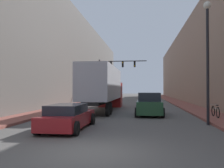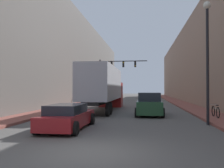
{
  "view_description": "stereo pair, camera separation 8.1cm",
  "coord_description": "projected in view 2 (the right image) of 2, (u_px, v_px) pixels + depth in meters",
  "views": [
    {
      "loc": [
        1.67,
        -7.9,
        2.05
      ],
      "look_at": [
        -0.62,
        10.18,
        2.39
      ],
      "focal_mm": 40.0,
      "sensor_mm": 36.0,
      "label": 1
    },
    {
      "loc": [
        1.75,
        -7.88,
        2.05
      ],
      "look_at": [
        -0.62,
        10.18,
        2.39
      ],
      "focal_mm": 40.0,
      "sensor_mm": 36.0,
      "label": 2
    }
  ],
  "objects": [
    {
      "name": "sidewalk_right",
      "position": [
        178.0,
        102.0,
        36.89
      ],
      "size": [
        2.28,
        80.0,
        0.15
      ],
      "color": "brown",
      "rests_on": "ground"
    },
    {
      "name": "street_lamp",
      "position": [
        207.0,
        46.0,
        14.14
      ],
      "size": [
        0.44,
        0.44,
        7.03
      ],
      "color": "black",
      "rests_on": "ground"
    },
    {
      "name": "parked_bicycle",
      "position": [
        216.0,
        111.0,
        16.6
      ],
      "size": [
        0.44,
        1.82,
        0.86
      ],
      "color": "black",
      "rests_on": "sidewalk_right"
    },
    {
      "name": "building_left",
      "position": [
        65.0,
        59.0,
        39.27
      ],
      "size": [
        6.0,
        80.0,
        13.5
      ],
      "color": "#66605B",
      "rests_on": "ground"
    },
    {
      "name": "building_right",
      "position": [
        206.0,
        63.0,
        36.46
      ],
      "size": [
        6.0,
        80.0,
        11.65
      ],
      "color": "#997A66",
      "rests_on": "ground"
    },
    {
      "name": "suv_car",
      "position": [
        149.0,
        105.0,
        19.21
      ],
      "size": [
        2.09,
        4.52,
        1.75
      ],
      "color": "#234C2D",
      "rests_on": "ground"
    },
    {
      "name": "sedan_car",
      "position": [
        68.0,
        117.0,
        12.64
      ],
      "size": [
        1.99,
        4.79,
        1.26
      ],
      "color": "maroon",
      "rests_on": "ground"
    },
    {
      "name": "traffic_signal_gantry",
      "position": [
        113.0,
        71.0,
        39.45
      ],
      "size": [
        7.56,
        0.35,
        6.7
      ],
      "color": "black",
      "rests_on": "ground"
    },
    {
      "name": "semi_truck",
      "position": [
        104.0,
        87.0,
        23.39
      ],
      "size": [
        2.49,
        12.27,
        3.97
      ],
      "color": "#B2B7C1",
      "rests_on": "ground"
    },
    {
      "name": "ground_plane",
      "position": [
        90.0,
        152.0,
        8.0
      ],
      "size": [
        200.0,
        200.0,
        0.0
      ],
      "primitive_type": "plane",
      "color": "#565451"
    },
    {
      "name": "sidewalk_left",
      "position": [
        90.0,
        101.0,
        38.6
      ],
      "size": [
        2.28,
        80.0,
        0.15
      ],
      "color": "brown",
      "rests_on": "ground"
    }
  ]
}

